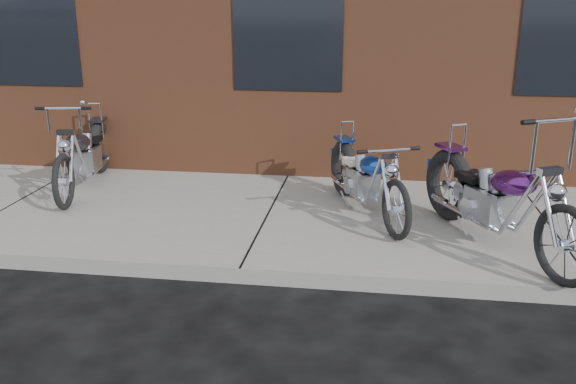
# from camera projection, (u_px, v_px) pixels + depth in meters

# --- Properties ---
(ground) EXTENTS (120.00, 120.00, 0.00)m
(ground) POSITION_uv_depth(u_px,v_px,m) (240.00, 284.00, 5.42)
(ground) COLOR black
(ground) RESTS_ON ground
(sidewalk) EXTENTS (22.00, 3.00, 0.15)m
(sidewalk) POSITION_uv_depth(u_px,v_px,m) (269.00, 219.00, 6.81)
(sidewalk) COLOR gray
(sidewalk) RESTS_ON ground
(chopper_purple) EXTENTS (1.20, 2.21, 1.36)m
(chopper_purple) POSITION_uv_depth(u_px,v_px,m) (496.00, 202.00, 5.76)
(chopper_purple) COLOR black
(chopper_purple) RESTS_ON sidewalk
(chopper_blue) EXTENTS (0.93, 1.98, 0.92)m
(chopper_blue) POSITION_uv_depth(u_px,v_px,m) (366.00, 180.00, 6.66)
(chopper_blue) COLOR black
(chopper_blue) RESTS_ON sidewalk
(chopper_third) EXTENTS (0.62, 2.20, 1.12)m
(chopper_third) POSITION_uv_depth(u_px,v_px,m) (85.00, 157.00, 7.59)
(chopper_third) COLOR black
(chopper_third) RESTS_ON sidewalk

